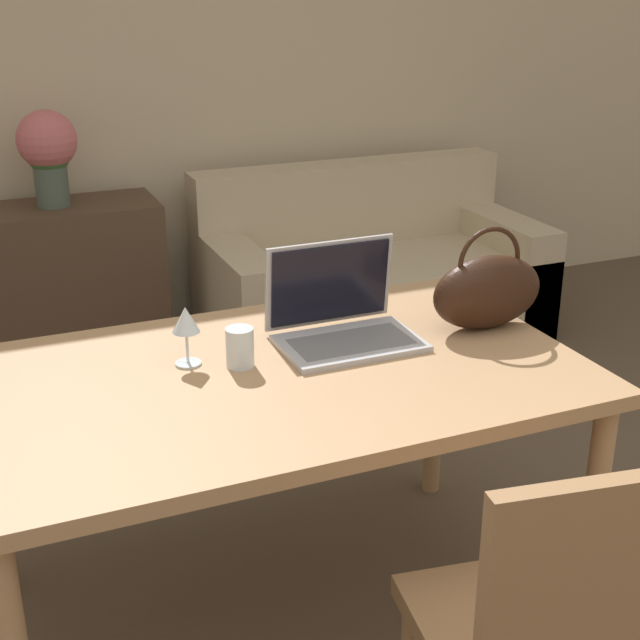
{
  "coord_description": "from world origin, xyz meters",
  "views": [
    {
      "loc": [
        -0.8,
        -1.14,
        1.71
      ],
      "look_at": [
        0.02,
        0.78,
        0.88
      ],
      "focal_mm": 50.0,
      "sensor_mm": 36.0,
      "label": 1
    }
  ],
  "objects": [
    {
      "name": "laptop",
      "position": [
        0.13,
        0.92,
        0.83
      ],
      "size": [
        0.38,
        0.28,
        0.26
      ],
      "color": "#ADADB2",
      "rests_on": "dining_table"
    },
    {
      "name": "chair",
      "position": [
        0.16,
        -0.03,
        0.5
      ],
      "size": [
        0.5,
        0.5,
        0.91
      ],
      "rotation": [
        0.0,
        0.0,
        -0.15
      ],
      "color": "olive",
      "rests_on": "ground_plane"
    },
    {
      "name": "wall_back",
      "position": [
        0.0,
        3.09,
        1.35
      ],
      "size": [
        10.0,
        0.06,
        2.7
      ],
      "color": "beige",
      "rests_on": "ground_plane"
    },
    {
      "name": "sideboard",
      "position": [
        -0.63,
        2.78,
        0.37
      ],
      "size": [
        1.35,
        0.4,
        0.75
      ],
      "color": "#4C3828",
      "rests_on": "ground_plane"
    },
    {
      "name": "handbag",
      "position": [
        0.54,
        0.83,
        0.87
      ],
      "size": [
        0.34,
        0.15,
        0.29
      ],
      "color": "black",
      "rests_on": "dining_table"
    },
    {
      "name": "couch",
      "position": [
        1.03,
        2.54,
        0.29
      ],
      "size": [
        1.6,
        0.82,
        0.82
      ],
      "color": "#C1B293",
      "rests_on": "ground_plane"
    },
    {
      "name": "dining_table",
      "position": [
        -0.1,
        0.78,
        0.68
      ],
      "size": [
        1.55,
        0.93,
        0.76
      ],
      "color": "#A87F56",
      "rests_on": "ground_plane"
    },
    {
      "name": "flower_vase",
      "position": [
        -0.39,
        2.78,
        0.99
      ],
      "size": [
        0.25,
        0.25,
        0.41
      ],
      "color": "#47564C",
      "rests_on": "sideboard"
    },
    {
      "name": "wine_glass",
      "position": [
        -0.3,
        0.91,
        0.87
      ],
      "size": [
        0.07,
        0.07,
        0.16
      ],
      "color": "silver",
      "rests_on": "dining_table"
    },
    {
      "name": "drinking_glass",
      "position": [
        -0.18,
        0.85,
        0.81
      ],
      "size": [
        0.07,
        0.07,
        0.1
      ],
      "color": "silver",
      "rests_on": "dining_table"
    }
  ]
}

